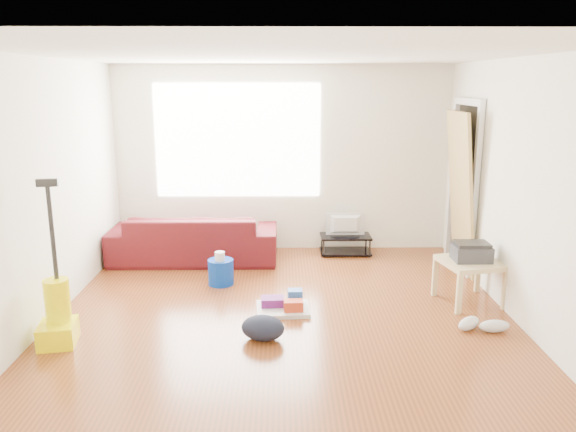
{
  "coord_description": "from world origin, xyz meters",
  "views": [
    {
      "loc": [
        -0.02,
        -5.05,
        2.27
      ],
      "look_at": [
        0.05,
        0.6,
        0.91
      ],
      "focal_mm": 35.0,
      "sensor_mm": 36.0,
      "label": 1
    }
  ],
  "objects_px": {
    "sofa": "(195,260)",
    "backpack": "(263,339)",
    "cleaning_tray": "(284,305)",
    "tv_stand": "(345,244)",
    "side_table": "(470,267)",
    "vacuum": "(57,314)",
    "bucket": "(221,284)"
  },
  "relations": [
    {
      "from": "sofa",
      "to": "backpack",
      "type": "bearing_deg",
      "value": 112.44
    },
    {
      "from": "cleaning_tray",
      "to": "backpack",
      "type": "bearing_deg",
      "value": -106.9
    },
    {
      "from": "tv_stand",
      "to": "side_table",
      "type": "xyz_separation_m",
      "value": [
        1.1,
        -1.74,
        0.25
      ]
    },
    {
      "from": "tv_stand",
      "to": "side_table",
      "type": "distance_m",
      "value": 2.08
    },
    {
      "from": "cleaning_tray",
      "to": "vacuum",
      "type": "relative_size",
      "value": 0.37
    },
    {
      "from": "bucket",
      "to": "side_table",
      "type": "bearing_deg",
      "value": -12.16
    },
    {
      "from": "sofa",
      "to": "vacuum",
      "type": "distance_m",
      "value": 2.53
    },
    {
      "from": "tv_stand",
      "to": "cleaning_tray",
      "type": "xyz_separation_m",
      "value": [
        -0.84,
        -1.94,
        -0.08
      ]
    },
    {
      "from": "cleaning_tray",
      "to": "bucket",
      "type": "bearing_deg",
      "value": 132.9
    },
    {
      "from": "sofa",
      "to": "cleaning_tray",
      "type": "height_order",
      "value": "sofa"
    },
    {
      "from": "tv_stand",
      "to": "vacuum",
      "type": "relative_size",
      "value": 0.46
    },
    {
      "from": "tv_stand",
      "to": "backpack",
      "type": "xyz_separation_m",
      "value": [
        -1.03,
        -2.59,
        -0.13
      ]
    },
    {
      "from": "tv_stand",
      "to": "backpack",
      "type": "relative_size",
      "value": 1.7
    },
    {
      "from": "cleaning_tray",
      "to": "tv_stand",
      "type": "bearing_deg",
      "value": 66.74
    },
    {
      "from": "tv_stand",
      "to": "bucket",
      "type": "distance_m",
      "value": 1.95
    },
    {
      "from": "bucket",
      "to": "vacuum",
      "type": "bearing_deg",
      "value": -131.16
    },
    {
      "from": "tv_stand",
      "to": "backpack",
      "type": "bearing_deg",
      "value": -111.91
    },
    {
      "from": "tv_stand",
      "to": "sofa",
      "type": "bearing_deg",
      "value": -172.47
    },
    {
      "from": "sofa",
      "to": "vacuum",
      "type": "relative_size",
      "value": 1.45
    },
    {
      "from": "sofa",
      "to": "cleaning_tray",
      "type": "xyz_separation_m",
      "value": [
        1.16,
        -1.67,
        0.06
      ]
    },
    {
      "from": "vacuum",
      "to": "cleaning_tray",
      "type": "bearing_deg",
      "value": 9.3
    },
    {
      "from": "bucket",
      "to": "vacuum",
      "type": "height_order",
      "value": "vacuum"
    },
    {
      "from": "tv_stand",
      "to": "bucket",
      "type": "xyz_separation_m",
      "value": [
        -1.56,
        -1.16,
        -0.13
      ]
    },
    {
      "from": "side_table",
      "to": "backpack",
      "type": "relative_size",
      "value": 1.69
    },
    {
      "from": "side_table",
      "to": "cleaning_tray",
      "type": "relative_size",
      "value": 1.22
    },
    {
      "from": "sofa",
      "to": "bucket",
      "type": "bearing_deg",
      "value": 115.77
    },
    {
      "from": "side_table",
      "to": "vacuum",
      "type": "relative_size",
      "value": 0.46
    },
    {
      "from": "vacuum",
      "to": "bucket",
      "type": "bearing_deg",
      "value": 39.17
    },
    {
      "from": "side_table",
      "to": "tv_stand",
      "type": "bearing_deg",
      "value": 122.43
    },
    {
      "from": "bucket",
      "to": "backpack",
      "type": "xyz_separation_m",
      "value": [
        0.53,
        -1.43,
        0.0
      ]
    },
    {
      "from": "side_table",
      "to": "backpack",
      "type": "bearing_deg",
      "value": -158.23
    },
    {
      "from": "cleaning_tray",
      "to": "backpack",
      "type": "relative_size",
      "value": 1.39
    }
  ]
}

